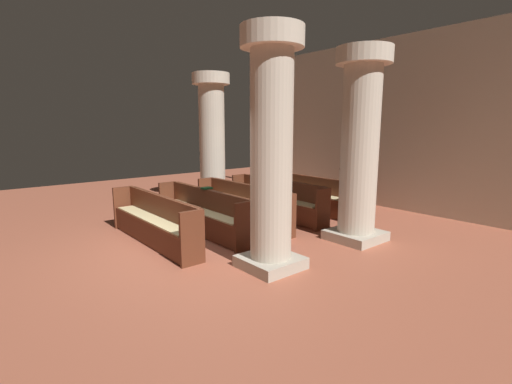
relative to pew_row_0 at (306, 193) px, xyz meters
The scene contains 13 objects.
ground_plane 4.06m from the pew_row_0, 80.07° to the right, with size 19.20×19.20×0.00m, color #AD5B42.
back_wall 2.83m from the pew_row_0, 71.73° to the left, with size 10.00×0.16×4.50m, color beige.
pew_row_0 is the anchor object (origin of this frame).
pew_row_1 1.07m from the pew_row_0, 90.00° to the right, with size 3.04×0.46×0.91m.
pew_row_2 2.14m from the pew_row_0, 90.00° to the right, with size 3.04×0.46×0.91m.
pew_row_3 3.21m from the pew_row_0, 90.00° to the right, with size 3.04×0.46×0.91m.
pew_row_4 4.27m from the pew_row_0, 90.00° to the right, with size 3.04×0.46×0.91m.
pillar_aisle_side 2.97m from the pew_row_0, 25.43° to the right, with size 1.03×1.03×3.64m.
pillar_far_side 3.05m from the pew_row_0, 148.81° to the right, with size 1.03×1.03×3.64m.
pillar_aisle_rear 4.36m from the pew_row_0, 55.09° to the right, with size 0.94×0.94×3.64m.
lectern 1.30m from the pew_row_0, 67.26° to the left, with size 0.48×0.45×1.08m.
hymn_book 3.05m from the pew_row_0, 91.58° to the right, with size 0.17×0.21×0.04m, color #194723.
kneeler_box_blue 3.11m from the pew_row_0, 56.41° to the right, with size 0.34×0.25×0.20m, color navy.
Camera 1 is at (5.82, -3.17, 2.25)m, focal length 25.92 mm.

